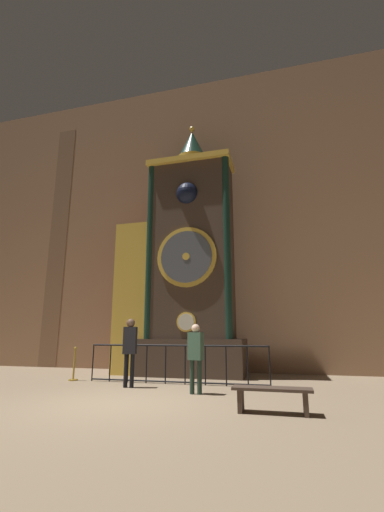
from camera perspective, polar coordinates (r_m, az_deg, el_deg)
The scene contains 8 objects.
ground_plane at distance 7.67m, azimuth -12.07°, elevation -22.91°, with size 28.00×28.00×0.00m, color #847056.
cathedral_back_wall at distance 14.52m, azimuth 0.51°, elevation 6.73°, with size 24.00×0.32×12.51m.
clock_tower at distance 12.46m, azimuth -1.75°, elevation -1.51°, with size 4.61×1.84×9.44m.
railing_fence at distance 10.19m, azimuth -2.81°, elevation -17.24°, with size 5.30×0.05×1.07m.
visitor_near at distance 9.66m, azimuth -10.30°, elevation -14.39°, with size 0.37×0.28×1.78m.
visitor_far at distance 8.50m, azimuth 0.63°, elevation -15.63°, with size 0.37×0.28×1.61m.
stanchion_post at distance 11.56m, azimuth -19.10°, elevation -17.44°, with size 0.28×0.28×0.99m.
visitor_bench at distance 6.72m, azimuth 13.21°, elevation -21.57°, with size 1.40×0.40×0.44m.
Camera 1 is at (3.36, -6.76, 1.37)m, focal length 24.00 mm.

